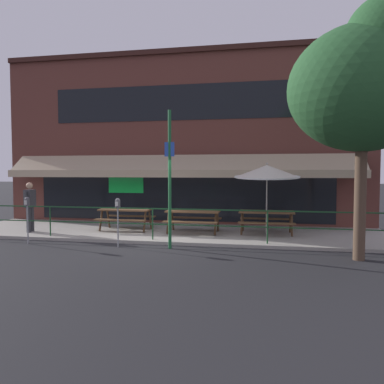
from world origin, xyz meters
TOP-DOWN VIEW (x-y plane):
  - ground_plane at (0.00, 0.00)m, footprint 120.00×120.00m
  - patio_deck at (0.00, 2.00)m, footprint 15.00×4.00m
  - restaurant_building at (-0.00, 4.22)m, footprint 15.00×1.60m
  - patio_railing at (0.00, 0.30)m, footprint 13.84×0.04m
  - picnic_table_left at (-1.45, 1.84)m, footprint 1.80×1.42m
  - picnic_table_centre at (0.99, 1.76)m, footprint 1.80×1.42m
  - picnic_table_right at (3.43, 1.99)m, footprint 1.80×1.42m
  - patio_umbrella_right at (3.43, 1.93)m, footprint 2.14×2.14m
  - pedestrian_walking at (-4.58, 0.91)m, footprint 0.26×0.62m
  - parking_meter_near at (-3.65, -0.58)m, footprint 0.15×0.16m
  - parking_meter_far at (-0.80, -0.52)m, footprint 0.15×0.16m
  - street_sign_pole at (0.73, -0.45)m, footprint 0.28×0.09m
  - street_tree_curbside at (5.76, -0.97)m, footprint 3.58×3.22m

SIDE VIEW (x-z plane):
  - ground_plane at x=0.00m, z-range 0.00..0.00m
  - patio_deck at x=0.00m, z-range 0.00..0.10m
  - picnic_table_left at x=-1.45m, z-range 0.33..1.08m
  - picnic_table_centre at x=0.99m, z-range 0.33..1.08m
  - picnic_table_right at x=3.43m, z-range 0.33..1.08m
  - patio_railing at x=0.00m, z-range 0.32..1.28m
  - pedestrian_walking at x=-4.58m, z-range 0.20..1.91m
  - parking_meter_near at x=-3.65m, z-range 0.44..1.86m
  - parking_meter_far at x=-0.80m, z-range 0.44..1.86m
  - street_sign_pole at x=0.73m, z-range 0.06..3.96m
  - patio_umbrella_right at x=3.43m, z-range 0.99..3.37m
  - restaurant_building at x=0.00m, z-range -0.02..7.02m
  - street_tree_curbside at x=5.76m, z-range 1.25..7.50m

